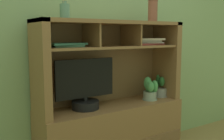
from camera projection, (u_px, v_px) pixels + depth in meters
back_wall at (98, 12)px, 2.42m from camera, size 6.00×0.02×2.80m
media_console at (112, 120)px, 2.36m from camera, size 1.34×0.45×1.31m
tv_monitor at (85, 89)px, 2.18m from camera, size 0.53×0.23×0.42m
potted_orchid at (150, 89)px, 2.49m from camera, size 0.15×0.15×0.22m
potted_fern at (160, 89)px, 2.64m from camera, size 0.16×0.16×0.22m
magazine_stack_left at (145, 42)px, 2.48m from camera, size 0.32×0.27×0.06m
magazine_stack_centre at (66, 45)px, 2.06m from camera, size 0.32×0.23×0.03m
diffuser_bottle at (65, 11)px, 1.98m from camera, size 0.08×0.08×0.33m
ceramic_vase at (153, 11)px, 2.43m from camera, size 0.09×0.09×0.20m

